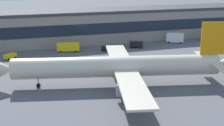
# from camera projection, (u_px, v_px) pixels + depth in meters

# --- Properties ---
(ground_plane) EXTENTS (600.00, 600.00, 0.00)m
(ground_plane) POSITION_uv_depth(u_px,v_px,m) (120.00, 86.00, 82.79)
(ground_plane) COLOR #56565B
(terminal_building) EXTENTS (187.87, 19.29, 13.74)m
(terminal_building) POSITION_uv_depth(u_px,v_px,m) (74.00, 26.00, 134.50)
(terminal_building) COLOR gray
(terminal_building) RESTS_ON ground_plane
(airliner) EXTENTS (62.09, 53.68, 16.46)m
(airliner) POSITION_uv_depth(u_px,v_px,m) (120.00, 66.00, 82.22)
(airliner) COLOR beige
(airliner) RESTS_ON ground_plane
(catering_truck) EXTENTS (7.45, 6.12, 4.15)m
(catering_truck) POSITION_uv_depth(u_px,v_px,m) (175.00, 37.00, 134.77)
(catering_truck) COLOR white
(catering_truck) RESTS_ON ground_plane
(crew_van) EXTENTS (5.64, 4.25, 2.55)m
(crew_van) POSITION_uv_depth(u_px,v_px,m) (136.00, 44.00, 125.55)
(crew_van) COLOR black
(crew_van) RESTS_ON ground_plane
(fuel_truck) EXTENTS (8.83, 4.78, 3.35)m
(fuel_truck) POSITION_uv_depth(u_px,v_px,m) (69.00, 47.00, 119.28)
(fuel_truck) COLOR yellow
(fuel_truck) RESTS_ON ground_plane
(baggage_tug) EXTENTS (4.05, 3.83, 1.85)m
(baggage_tug) POSITION_uv_depth(u_px,v_px,m) (107.00, 48.00, 120.34)
(baggage_tug) COLOR black
(baggage_tug) RESTS_ON ground_plane
(follow_me_car) EXTENTS (4.58, 4.30, 1.85)m
(follow_me_car) POSITION_uv_depth(u_px,v_px,m) (10.00, 56.00, 108.91)
(follow_me_car) COLOR yellow
(follow_me_car) RESTS_ON ground_plane
(stair_truck) EXTENTS (3.83, 6.41, 3.55)m
(stair_truck) POSITION_uv_depth(u_px,v_px,m) (208.00, 37.00, 137.78)
(stair_truck) COLOR #2651A5
(stair_truck) RESTS_ON ground_plane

